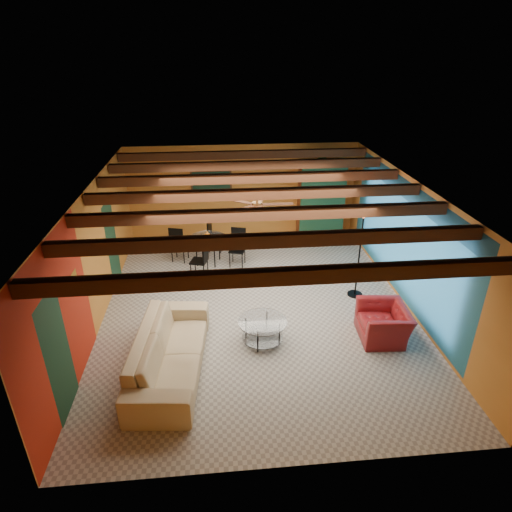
{
  "coord_description": "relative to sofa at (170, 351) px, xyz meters",
  "views": [
    {
      "loc": [
        -0.8,
        -7.97,
        5.18
      ],
      "look_at": [
        0.0,
        0.2,
        1.15
      ],
      "focal_mm": 30.44,
      "sensor_mm": 36.0,
      "label": 1
    }
  ],
  "objects": [
    {
      "name": "room",
      "position": [
        1.7,
        1.97,
        1.96
      ],
      "size": [
        6.52,
        8.01,
        2.71
      ],
      "color": "#9B968B",
      "rests_on": "ground"
    },
    {
      "name": "sofa",
      "position": [
        0.0,
        0.0,
        0.0
      ],
      "size": [
        1.33,
        2.84,
        0.8
      ],
      "primitive_type": "imported",
      "rotation": [
        0.0,
        0.0,
        1.48
      ],
      "color": "tan",
      "rests_on": "ground"
    },
    {
      "name": "armchair",
      "position": [
        4.03,
        0.57,
        -0.07
      ],
      "size": [
        0.95,
        1.07,
        0.66
      ],
      "primitive_type": "imported",
      "rotation": [
        0.0,
        0.0,
        -1.63
      ],
      "color": "maroon",
      "rests_on": "ground"
    },
    {
      "name": "coffee_table",
      "position": [
        1.68,
        0.65,
        -0.16
      ],
      "size": [
        1.23,
        1.23,
        0.48
      ],
      "primitive_type": null,
      "rotation": [
        0.0,
        0.0,
        0.41
      ],
      "color": "white",
      "rests_on": "ground"
    },
    {
      "name": "dining_table",
      "position": [
        0.65,
        4.12,
        0.09
      ],
      "size": [
        2.37,
        2.37,
        0.99
      ],
      "primitive_type": null,
      "rotation": [
        0.0,
        0.0,
        -0.29
      ],
      "color": "silver",
      "rests_on": "ground"
    },
    {
      "name": "armoire",
      "position": [
        3.9,
        5.56,
        0.68
      ],
      "size": [
        1.23,
        0.61,
        2.16
      ],
      "primitive_type": "cube",
      "rotation": [
        0.0,
        0.0,
        -0.0
      ],
      "color": "brown",
      "rests_on": "ground"
    },
    {
      "name": "floor_lamp",
      "position": [
        3.98,
        2.17,
        0.65
      ],
      "size": [
        0.51,
        0.51,
        2.1
      ],
      "primitive_type": null,
      "rotation": [
        0.0,
        0.0,
        -0.21
      ],
      "color": "black",
      "rests_on": "ground"
    },
    {
      "name": "ceiling_fan",
      "position": [
        1.7,
        1.86,
        1.96
      ],
      "size": [
        1.5,
        1.5,
        0.44
      ],
      "primitive_type": null,
      "color": "#472614",
      "rests_on": "ceiling"
    },
    {
      "name": "painting",
      "position": [
        0.8,
        5.82,
        1.25
      ],
      "size": [
        1.05,
        0.03,
        0.65
      ],
      "primitive_type": "cube",
      "color": "black",
      "rests_on": "wall_back"
    },
    {
      "name": "potted_plant",
      "position": [
        3.9,
        5.56,
        1.98
      ],
      "size": [
        0.49,
        0.46,
        0.44
      ],
      "primitive_type": "imported",
      "rotation": [
        0.0,
        0.0,
        0.35
      ],
      "color": "#26661E",
      "rests_on": "armoire"
    },
    {
      "name": "vase",
      "position": [
        0.65,
        4.12,
        0.68
      ],
      "size": [
        0.18,
        0.18,
        0.18
      ],
      "primitive_type": "imported",
      "rotation": [
        0.0,
        0.0,
        0.04
      ],
      "color": "orange",
      "rests_on": "dining_table"
    }
  ]
}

